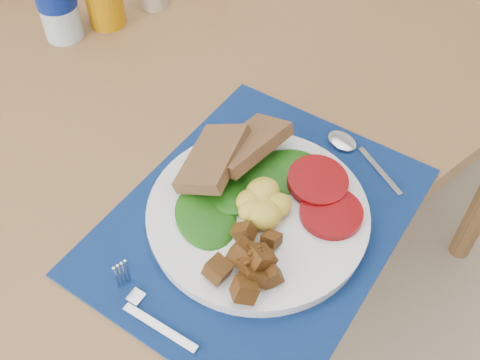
# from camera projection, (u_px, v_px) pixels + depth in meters

# --- Properties ---
(ground) EXTENTS (4.00, 4.00, 0.00)m
(ground) POSITION_uv_depth(u_px,v_px,m) (254.00, 332.00, 1.50)
(ground) COLOR tan
(ground) RESTS_ON ground
(table) EXTENTS (1.40, 0.90, 0.75)m
(table) POSITION_uv_depth(u_px,v_px,m) (194.00, 107.00, 1.09)
(table) COLOR brown
(table) RESTS_ON ground
(placemat) EXTENTS (0.56, 0.49, 0.00)m
(placemat) POSITION_uv_depth(u_px,v_px,m) (257.00, 219.00, 0.81)
(placemat) COLOR black
(placemat) RESTS_ON table
(breakfast_plate) EXTENTS (0.31, 0.31, 0.08)m
(breakfast_plate) POSITION_uv_depth(u_px,v_px,m) (257.00, 214.00, 0.79)
(breakfast_plate) COLOR silver
(breakfast_plate) RESTS_ON placemat
(fork) EXTENTS (0.05, 0.16, 0.00)m
(fork) POSITION_uv_depth(u_px,v_px,m) (144.00, 308.00, 0.72)
(fork) COLOR #B2B5BA
(fork) RESTS_ON placemat
(spoon) EXTENTS (0.04, 0.16, 0.00)m
(spoon) POSITION_uv_depth(u_px,v_px,m) (354.00, 151.00, 0.89)
(spoon) COLOR #B2B5BA
(spoon) RESTS_ON placemat
(juice_glass) EXTENTS (0.07, 0.07, 0.10)m
(juice_glass) POSITION_uv_depth(u_px,v_px,m) (104.00, 1.00, 1.10)
(juice_glass) COLOR #B16F04
(juice_glass) RESTS_ON table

